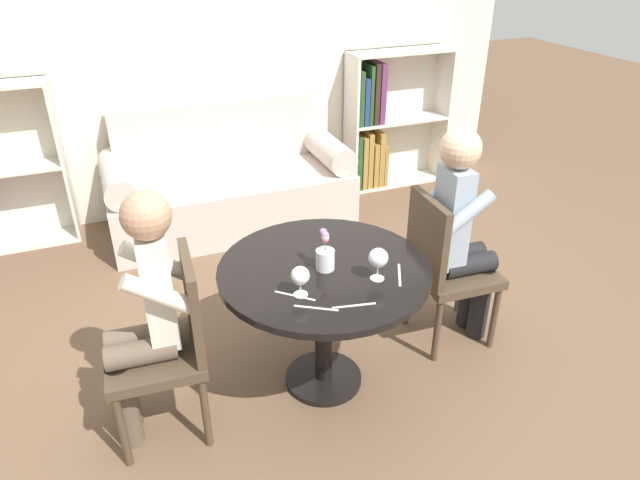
# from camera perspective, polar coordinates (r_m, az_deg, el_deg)

# --- Properties ---
(ground_plane) EXTENTS (16.00, 16.00, 0.00)m
(ground_plane) POSITION_cam_1_polar(r_m,az_deg,el_deg) (3.11, 0.35, -13.80)
(ground_plane) COLOR brown
(back_wall) EXTENTS (5.20, 0.05, 2.70)m
(back_wall) POSITION_cam_1_polar(r_m,az_deg,el_deg) (4.64, -11.46, 19.09)
(back_wall) COLOR silver
(back_wall) RESTS_ON ground_plane
(round_table) EXTENTS (1.01, 1.01, 0.70)m
(round_table) POSITION_cam_1_polar(r_m,az_deg,el_deg) (2.75, 0.39, -4.97)
(round_table) COLOR black
(round_table) RESTS_ON ground_plane
(couch) EXTENTS (1.84, 0.80, 0.92)m
(couch) POSITION_cam_1_polar(r_m,az_deg,el_deg) (4.54, -9.09, 5.30)
(couch) COLOR beige
(couch) RESTS_ON ground_plane
(bookshelf_right) EXTENTS (0.92, 0.28, 1.19)m
(bookshelf_right) POSITION_cam_1_polar(r_m,az_deg,el_deg) (5.16, 6.21, 11.42)
(bookshelf_right) COLOR silver
(bookshelf_right) RESTS_ON ground_plane
(chair_left) EXTENTS (0.45, 0.45, 0.90)m
(chair_left) POSITION_cam_1_polar(r_m,az_deg,el_deg) (2.65, -14.80, -9.72)
(chair_left) COLOR #473828
(chair_left) RESTS_ON ground_plane
(chair_right) EXTENTS (0.44, 0.44, 0.90)m
(chair_right) POSITION_cam_1_polar(r_m,az_deg,el_deg) (3.17, 12.25, -2.36)
(chair_right) COLOR #473828
(chair_right) RESTS_ON ground_plane
(person_left) EXTENTS (0.43, 0.36, 1.22)m
(person_left) POSITION_cam_1_polar(r_m,az_deg,el_deg) (2.56, -17.24, -7.25)
(person_left) COLOR brown
(person_left) RESTS_ON ground_plane
(person_right) EXTENTS (0.43, 0.36, 1.26)m
(person_right) POSITION_cam_1_polar(r_m,az_deg,el_deg) (3.12, 14.01, 0.74)
(person_right) COLOR black
(person_right) RESTS_ON ground_plane
(wine_glass_left) EXTENTS (0.08, 0.08, 0.14)m
(wine_glass_left) POSITION_cam_1_polar(r_m,az_deg,el_deg) (2.44, -1.99, -3.68)
(wine_glass_left) COLOR white
(wine_glass_left) RESTS_ON round_table
(wine_glass_right) EXTENTS (0.09, 0.09, 0.16)m
(wine_glass_right) POSITION_cam_1_polar(r_m,az_deg,el_deg) (2.55, 5.85, -1.87)
(wine_glass_right) COLOR white
(wine_glass_right) RESTS_ON round_table
(flower_vase) EXTENTS (0.09, 0.09, 0.20)m
(flower_vase) POSITION_cam_1_polar(r_m,az_deg,el_deg) (2.63, 0.46, -1.51)
(flower_vase) COLOR silver
(flower_vase) RESTS_ON round_table
(knife_left_setting) EXTENTS (0.19, 0.05, 0.00)m
(knife_left_setting) POSITION_cam_1_polar(r_m,az_deg,el_deg) (2.42, 3.46, -6.56)
(knife_left_setting) COLOR silver
(knife_left_setting) RESTS_ON round_table
(fork_left_setting) EXTENTS (0.10, 0.17, 0.00)m
(fork_left_setting) POSITION_cam_1_polar(r_m,az_deg,el_deg) (2.64, 7.95, -3.47)
(fork_left_setting) COLOR silver
(fork_left_setting) RESTS_ON round_table
(knife_right_setting) EXTENTS (0.15, 0.14, 0.00)m
(knife_right_setting) POSITION_cam_1_polar(r_m,az_deg,el_deg) (2.48, -2.53, -5.60)
(knife_right_setting) COLOR silver
(knife_right_setting) RESTS_ON round_table
(fork_right_setting) EXTENTS (0.17, 0.11, 0.00)m
(fork_right_setting) POSITION_cam_1_polar(r_m,az_deg,el_deg) (2.40, -0.39, -6.82)
(fork_right_setting) COLOR silver
(fork_right_setting) RESTS_ON round_table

